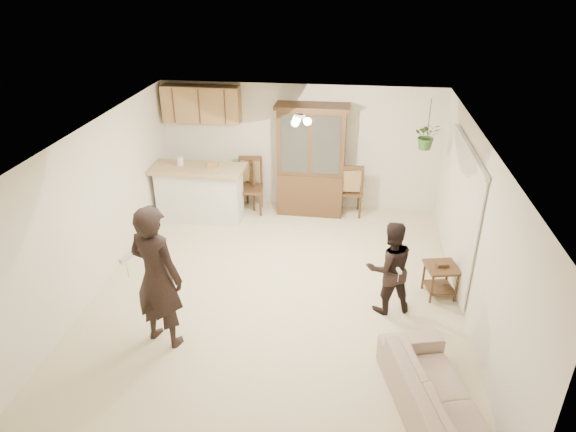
# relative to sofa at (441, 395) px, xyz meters

# --- Properties ---
(floor) EXTENTS (6.50, 6.50, 0.00)m
(floor) POSITION_rel_sofa_xyz_m (-2.12, 2.14, -0.37)
(floor) COLOR beige
(floor) RESTS_ON ground
(ceiling) EXTENTS (5.50, 6.50, 0.02)m
(ceiling) POSITION_rel_sofa_xyz_m (-2.12, 2.14, 2.13)
(ceiling) COLOR white
(ceiling) RESTS_ON wall_back
(wall_back) EXTENTS (5.50, 0.02, 2.50)m
(wall_back) POSITION_rel_sofa_xyz_m (-2.12, 5.39, 0.88)
(wall_back) COLOR beige
(wall_back) RESTS_ON ground
(wall_front) EXTENTS (5.50, 0.02, 2.50)m
(wall_front) POSITION_rel_sofa_xyz_m (-2.12, -1.11, 0.88)
(wall_front) COLOR beige
(wall_front) RESTS_ON ground
(wall_left) EXTENTS (0.02, 6.50, 2.50)m
(wall_left) POSITION_rel_sofa_xyz_m (-4.87, 2.14, 0.88)
(wall_left) COLOR beige
(wall_left) RESTS_ON ground
(wall_right) EXTENTS (0.02, 6.50, 2.50)m
(wall_right) POSITION_rel_sofa_xyz_m (0.63, 2.14, 0.88)
(wall_right) COLOR beige
(wall_right) RESTS_ON ground
(breakfast_bar) EXTENTS (1.60, 0.55, 1.00)m
(breakfast_bar) POSITION_rel_sofa_xyz_m (-3.97, 4.49, 0.13)
(breakfast_bar) COLOR silver
(breakfast_bar) RESTS_ON floor
(bar_top) EXTENTS (1.75, 0.70, 0.08)m
(bar_top) POSITION_rel_sofa_xyz_m (-3.97, 4.49, 0.68)
(bar_top) COLOR tan
(bar_top) RESTS_ON breakfast_bar
(upper_cabinets) EXTENTS (1.50, 0.34, 0.70)m
(upper_cabinets) POSITION_rel_sofa_xyz_m (-4.02, 5.21, 1.73)
(upper_cabinets) COLOR brown
(upper_cabinets) RESTS_ON wall_back
(vertical_blinds) EXTENTS (0.06, 2.30, 2.10)m
(vertical_blinds) POSITION_rel_sofa_xyz_m (0.59, 3.04, 0.73)
(vertical_blinds) COLOR beige
(vertical_blinds) RESTS_ON wall_right
(ceiling_fixture) EXTENTS (0.36, 0.36, 0.20)m
(ceiling_fixture) POSITION_rel_sofa_xyz_m (-1.92, 3.34, 2.03)
(ceiling_fixture) COLOR #F6E1B8
(ceiling_fixture) RESTS_ON ceiling
(hanging_plant) EXTENTS (0.43, 0.37, 0.48)m
(hanging_plant) POSITION_rel_sofa_xyz_m (0.18, 4.54, 1.48)
(hanging_plant) COLOR #345D25
(hanging_plant) RESTS_ON ceiling
(plant_cord) EXTENTS (0.01, 0.01, 0.65)m
(plant_cord) POSITION_rel_sofa_xyz_m (0.18, 4.54, 1.81)
(plant_cord) COLOR black
(plant_cord) RESTS_ON ceiling
(sofa) EXTENTS (1.20, 2.00, 0.73)m
(sofa) POSITION_rel_sofa_xyz_m (0.00, 0.00, 0.00)
(sofa) COLOR beige
(sofa) RESTS_ON floor
(adult) EXTENTS (0.76, 0.62, 1.80)m
(adult) POSITION_rel_sofa_xyz_m (-3.46, 0.91, 0.53)
(adult) COLOR black
(adult) RESTS_ON floor
(child) EXTENTS (0.78, 0.68, 1.35)m
(child) POSITION_rel_sofa_xyz_m (-0.48, 1.98, 0.31)
(child) COLOR black
(child) RESTS_ON floor
(china_hutch) EXTENTS (1.40, 0.56, 2.19)m
(china_hutch) POSITION_rel_sofa_xyz_m (-1.87, 5.08, 0.72)
(china_hutch) COLOR #312012
(china_hutch) RESTS_ON floor
(side_table) EXTENTS (0.55, 0.55, 0.57)m
(side_table) POSITION_rel_sofa_xyz_m (0.32, 2.44, -0.10)
(side_table) COLOR #312012
(side_table) RESTS_ON floor
(chair_bar) EXTENTS (0.55, 0.55, 1.12)m
(chair_bar) POSITION_rel_sofa_xyz_m (-3.06, 4.93, -0.05)
(chair_bar) COLOR #312012
(chair_bar) RESTS_ON floor
(chair_hutch_left) EXTENTS (0.63, 0.63, 1.03)m
(chair_hutch_left) POSITION_rel_sofa_xyz_m (-3.26, 5.03, -0.08)
(chair_hutch_left) COLOR #312012
(chair_hutch_left) RESTS_ON floor
(chair_hutch_right) EXTENTS (0.52, 0.52, 1.10)m
(chair_hutch_right) POSITION_rel_sofa_xyz_m (-1.09, 5.09, -0.06)
(chair_hutch_right) COLOR #312012
(chair_hutch_right) RESTS_ON floor
(controller_adult) EXTENTS (0.10, 0.18, 0.05)m
(controller_adult) POSITION_rel_sofa_xyz_m (-3.61, 0.47, 1.17)
(controller_adult) COLOR white
(controller_adult) RESTS_ON adult
(controller_child) EXTENTS (0.07, 0.13, 0.04)m
(controller_child) POSITION_rel_sofa_xyz_m (-0.39, 1.67, 0.50)
(controller_child) COLOR white
(controller_child) RESTS_ON child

